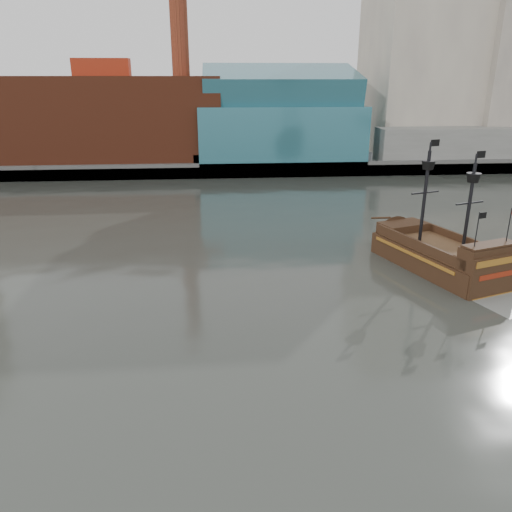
{
  "coord_description": "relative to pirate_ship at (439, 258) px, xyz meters",
  "views": [
    {
      "loc": [
        -2.58,
        -25.3,
        16.78
      ],
      "look_at": [
        0.46,
        10.16,
        4.0
      ],
      "focal_mm": 35.0,
      "sensor_mm": 36.0,
      "label": 1
    }
  ],
  "objects": [
    {
      "name": "seawall",
      "position": [
        -17.88,
        46.43,
        0.17
      ],
      "size": [
        220.0,
        1.0,
        2.6
      ],
      "primitive_type": "cube",
      "color": "#4C4C49",
      "rests_on": "ground"
    },
    {
      "name": "ground",
      "position": [
        -17.88,
        -16.07,
        -1.13
      ],
      "size": [
        400.0,
        400.0,
        0.0
      ],
      "primitive_type": "plane",
      "color": "#292C27",
      "rests_on": "ground"
    },
    {
      "name": "skyline",
      "position": [
        -12.67,
        68.49,
        23.42
      ],
      "size": [
        149.0,
        45.0,
        62.0
      ],
      "color": "#7C674A",
      "rests_on": "promenade_far"
    },
    {
      "name": "promenade_far",
      "position": [
        -17.88,
        75.93,
        -0.13
      ],
      "size": [
        220.0,
        60.0,
        2.0
      ],
      "primitive_type": "cube",
      "color": "slate",
      "rests_on": "ground"
    },
    {
      "name": "pirate_ship",
      "position": [
        0.0,
        0.0,
        0.0
      ],
      "size": [
        9.9,
        17.41,
        12.5
      ],
      "rotation": [
        0.0,
        0.0,
        0.32
      ],
      "color": "black",
      "rests_on": "ground"
    }
  ]
}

